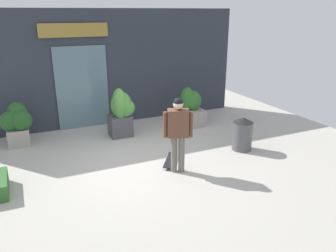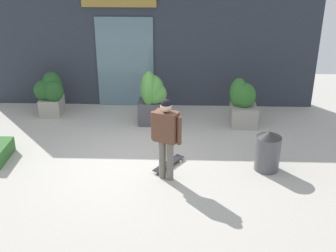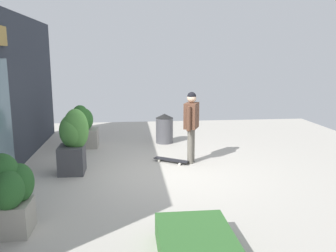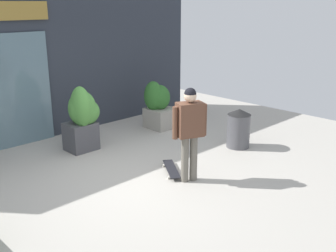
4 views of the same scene
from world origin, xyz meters
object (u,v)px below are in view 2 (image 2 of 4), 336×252
Objects in this scene: skateboarder at (166,132)px; planter_box_mid at (51,93)px; planter_box_right at (151,96)px; trash_bin at (268,151)px; skateboard at (169,164)px; planter_box_left at (242,102)px.

skateboarder is 4.30m from planter_box_mid.
trash_bin is (2.42, -2.11, -0.31)m from planter_box_right.
skateboarder is 1.20× the size of planter_box_right.
skateboard is (0.03, 0.45, -0.92)m from skateboarder.
planter_box_mid is (-4.74, 0.42, 0.01)m from planter_box_left.
skateboard is 2.23m from planter_box_right.
skateboard is 0.71× the size of planter_box_mid.
skateboarder is 1.45× the size of planter_box_mid.
planter_box_mid reaches higher than skateboard.
planter_box_left is at bearing -10.20° from skateboarder.
planter_box_left is at bearing 96.63° from trash_bin.
planter_box_left reaches higher than skateboard.
planter_box_mid is at bearing 152.39° from trash_bin.
trash_bin is at bearing -27.61° from planter_box_mid.
skateboard is 0.58× the size of planter_box_right.
planter_box_right reaches higher than skateboard.
skateboard is 4.03m from planter_box_mid.
skateboard is at bearing -40.09° from planter_box_mid.
trash_bin is (1.94, -0.04, 0.35)m from skateboard.
trash_bin is (1.97, 0.41, -0.57)m from skateboarder.
planter_box_left is 0.85× the size of planter_box_right.
planter_box_right is 3.23m from trash_bin.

